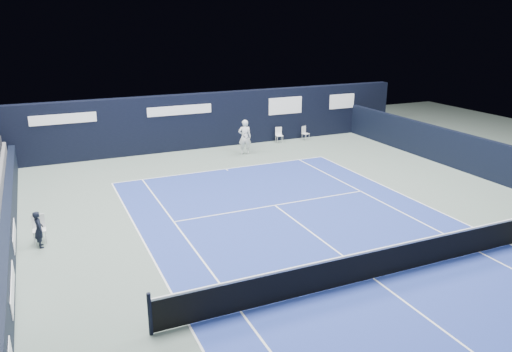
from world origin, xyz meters
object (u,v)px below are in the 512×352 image
Objects in this scene: folding_chair_back_a at (279,132)px; tennis_net at (375,263)px; line_judge_chair at (39,227)px; folding_chair_back_b at (305,132)px; tennis_player at (245,137)px.

tennis_net reaches higher than folding_chair_back_a.
line_judge_chair is 10.85m from tennis_net.
folding_chair_back_b is 0.06× the size of tennis_net.
folding_chair_back_a reaches higher than folding_chair_back_b.
folding_chair_back_a is at bearing 72.78° from tennis_net.
tennis_net is at bearing -37.01° from line_judge_chair.
line_judge_chair is at bearing -169.94° from folding_chair_back_b.
folding_chair_back_a is 0.96× the size of line_judge_chair.
tennis_net reaches higher than folding_chair_back_b.
tennis_player is (2.00, 14.17, 0.44)m from tennis_net.
line_judge_chair is 13.04m from tennis_player.
folding_chair_back_b is at bearing 18.47° from tennis_player.
line_judge_chair reaches higher than folding_chair_back_b.
line_judge_chair reaches higher than folding_chair_back_a.
tennis_net is 6.81× the size of tennis_player.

